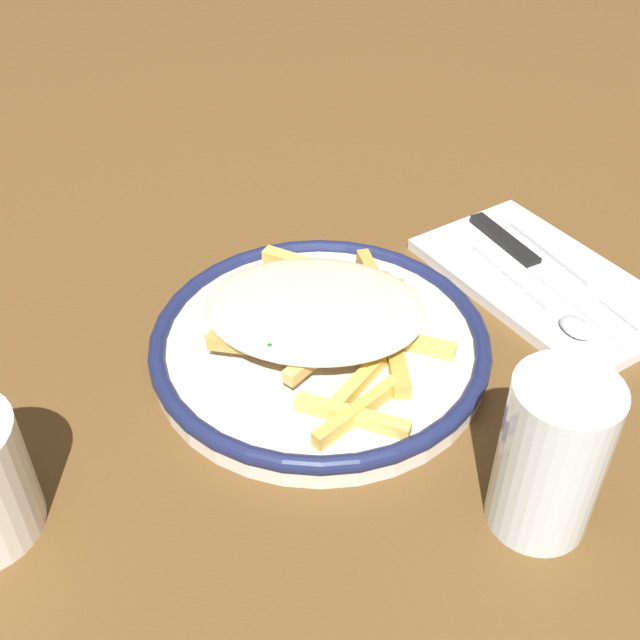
% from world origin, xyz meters
% --- Properties ---
extents(ground_plane, '(2.60, 2.60, 0.00)m').
position_xyz_m(ground_plane, '(0.00, 0.00, 0.00)').
color(ground_plane, brown).
extents(plate, '(0.27, 0.27, 0.03)m').
position_xyz_m(plate, '(0.00, 0.00, 0.01)').
color(plate, silver).
rests_on(plate, ground_plane).
extents(fries_heap, '(0.22, 0.24, 0.04)m').
position_xyz_m(fries_heap, '(-0.00, -0.01, 0.04)').
color(fries_heap, '#ECB661').
rests_on(fries_heap, plate).
extents(napkin, '(0.14, 0.23, 0.01)m').
position_xyz_m(napkin, '(-0.22, 0.03, 0.01)').
color(napkin, white).
rests_on(napkin, ground_plane).
extents(fork, '(0.04, 0.18, 0.01)m').
position_xyz_m(fork, '(-0.25, 0.05, 0.01)').
color(fork, silver).
rests_on(fork, napkin).
extents(knife, '(0.04, 0.21, 0.01)m').
position_xyz_m(knife, '(-0.22, 0.01, 0.01)').
color(knife, black).
rests_on(knife, napkin).
extents(spoon, '(0.03, 0.15, 0.01)m').
position_xyz_m(spoon, '(-0.19, 0.07, 0.01)').
color(spoon, silver).
rests_on(spoon, napkin).
extents(water_glass, '(0.07, 0.07, 0.12)m').
position_xyz_m(water_glass, '(-0.03, 0.21, 0.06)').
color(water_glass, silver).
rests_on(water_glass, ground_plane).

